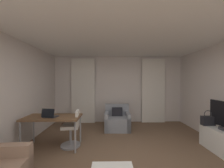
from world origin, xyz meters
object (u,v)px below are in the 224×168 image
object	(u,v)px
desk	(53,119)
desk_chair	(72,130)
handbag_primary	(208,120)
armchair	(117,121)
laptop	(50,115)

from	to	relation	value
desk	desk_chair	xyz separation A→B (m)	(0.45, 0.07, -0.30)
handbag_primary	armchair	bearing A→B (deg)	148.96
armchair	desk	distance (m)	2.12
laptop	handbag_primary	xyz separation A→B (m)	(3.85, 0.05, -0.15)
handbag_primary	desk_chair	bearing A→B (deg)	178.37
desk	handbag_primary	xyz separation A→B (m)	(3.81, -0.03, -0.04)
handbag_primary	laptop	bearing A→B (deg)	-179.19
armchair	desk_chair	xyz separation A→B (m)	(-1.19, -1.21, 0.11)
desk	handbag_primary	world-z (taller)	handbag_primary
armchair	handbag_primary	bearing A→B (deg)	-31.04
armchair	laptop	xyz separation A→B (m)	(-1.68, -1.36, 0.52)
armchair	handbag_primary	xyz separation A→B (m)	(2.17, -1.30, 0.37)
desk_chair	handbag_primary	bearing A→B (deg)	-1.63
armchair	desk	xyz separation A→B (m)	(-1.65, -1.27, 0.41)
desk	handbag_primary	distance (m)	3.81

